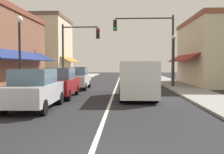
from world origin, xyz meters
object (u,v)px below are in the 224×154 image
(traffic_signal_mast_arm, at_px, (153,38))
(traffic_signal_left_corner, at_px, (75,45))
(street_lamp_right_mid, at_px, (174,52))
(parked_car_second_left, at_px, (60,83))
(parked_car_nearest_left, at_px, (35,89))
(van_in_lane, at_px, (137,79))
(parked_car_third_left, at_px, (77,78))
(street_lamp_left_near, at_px, (20,43))

(traffic_signal_mast_arm, bearing_deg, traffic_signal_left_corner, 172.08)
(traffic_signal_mast_arm, height_order, street_lamp_right_mid, traffic_signal_mast_arm)
(street_lamp_right_mid, bearing_deg, parked_car_second_left, -138.79)
(parked_car_second_left, bearing_deg, parked_car_nearest_left, -92.84)
(van_in_lane, bearing_deg, parked_car_second_left, 177.63)
(street_lamp_right_mid, bearing_deg, van_in_lane, -116.06)
(traffic_signal_left_corner, bearing_deg, traffic_signal_mast_arm, -7.92)
(parked_car_third_left, height_order, van_in_lane, van_in_lane)
(traffic_signal_left_corner, height_order, street_lamp_left_near, traffic_signal_left_corner)
(parked_car_second_left, relative_size, street_lamp_left_near, 0.91)
(parked_car_nearest_left, bearing_deg, street_lamp_left_near, 122.87)
(street_lamp_left_near, bearing_deg, traffic_signal_left_corner, 82.62)
(parked_car_nearest_left, relative_size, parked_car_third_left, 1.00)
(parked_car_second_left, distance_m, traffic_signal_left_corner, 8.42)
(van_in_lane, distance_m, street_lamp_left_near, 6.73)
(parked_car_second_left, height_order, van_in_lane, van_in_lane)
(parked_car_nearest_left, distance_m, van_in_lane, 6.01)
(traffic_signal_left_corner, relative_size, street_lamp_right_mid, 1.25)
(parked_car_nearest_left, distance_m, traffic_signal_mast_arm, 12.99)
(parked_car_second_left, bearing_deg, parked_car_third_left, 87.99)
(parked_car_second_left, relative_size, parked_car_third_left, 1.00)
(van_in_lane, relative_size, traffic_signal_mast_arm, 0.86)
(parked_car_second_left, xyz_separation_m, van_in_lane, (4.53, -0.08, 0.27))
(traffic_signal_left_corner, bearing_deg, van_in_lane, -57.44)
(traffic_signal_left_corner, distance_m, street_lamp_right_mid, 8.64)
(parked_car_third_left, xyz_separation_m, traffic_signal_left_corner, (-0.64, 2.55, 2.80))
(parked_car_third_left, relative_size, street_lamp_right_mid, 0.93)
(traffic_signal_mast_arm, distance_m, street_lamp_right_mid, 2.11)
(traffic_signal_mast_arm, xyz_separation_m, street_lamp_right_mid, (1.78, 0.01, -1.13))
(van_in_lane, bearing_deg, traffic_signal_left_corner, 121.17)
(street_lamp_right_mid, bearing_deg, street_lamp_left_near, -139.42)
(street_lamp_left_near, bearing_deg, street_lamp_right_mid, 40.58)
(parked_car_second_left, height_order, parked_car_third_left, same)
(traffic_signal_mast_arm, relative_size, traffic_signal_left_corner, 1.10)
(van_in_lane, bearing_deg, street_lamp_left_near, -169.76)
(parked_car_nearest_left, height_order, parked_car_second_left, same)
(parked_car_second_left, height_order, street_lamp_left_near, street_lamp_left_near)
(street_lamp_left_near, bearing_deg, parked_car_nearest_left, -56.31)
(parked_car_third_left, xyz_separation_m, street_lamp_left_near, (-1.84, -6.75, 2.21))
(parked_car_third_left, relative_size, van_in_lane, 0.79)
(street_lamp_right_mid, bearing_deg, traffic_signal_mast_arm, -179.65)
(traffic_signal_left_corner, height_order, street_lamp_right_mid, traffic_signal_left_corner)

